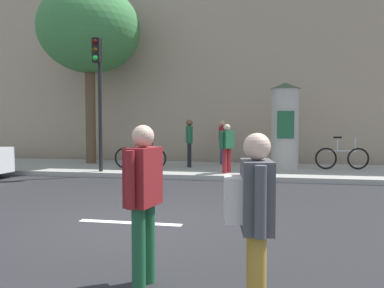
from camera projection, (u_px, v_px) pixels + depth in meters
The scene contains 14 objects.
ground_plane at pixel (130, 223), 6.56m from camera, with size 80.00×80.00×0.00m, color #232326.
sidewalk_curb at pixel (200, 170), 13.43m from camera, with size 36.00×4.00×0.15m, color #9E9B93.
lane_markings at pixel (130, 223), 6.56m from camera, with size 25.80×0.16×0.01m.
building_backdrop at pixel (218, 46), 18.05m from camera, with size 36.00×5.00×10.49m, color tan.
traffic_light at pixel (98, 82), 12.09m from camera, with size 0.24×0.45×4.15m.
poster_column at pixel (285, 125), 13.14m from camera, with size 1.00×1.00×2.89m.
street_tree at pixel (89, 30), 14.58m from camera, with size 3.81×3.81×6.67m.
pedestrian_in_dark_shirt at pixel (254, 213), 3.15m from camera, with size 0.42×0.60×1.61m.
pedestrian_in_light_jacket at pixel (143, 193), 3.98m from camera, with size 0.32×0.58×1.67m.
pedestrian_with_backpack at pixel (189, 139), 13.53m from camera, with size 0.33×0.67×1.66m.
pedestrian_near_pole at pixel (222, 139), 14.56m from camera, with size 0.26×0.62×1.63m.
pedestrian_with_bag at pixel (227, 144), 11.91m from camera, with size 0.43×0.60×1.50m.
bicycle_leaning at pixel (342, 158), 12.85m from camera, with size 1.76×0.31×1.09m.
bicycle_upright at pixel (140, 157), 12.97m from camera, with size 1.77×0.20×1.09m.
Camera 1 is at (2.25, -6.17, 1.69)m, focal length 36.36 mm.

